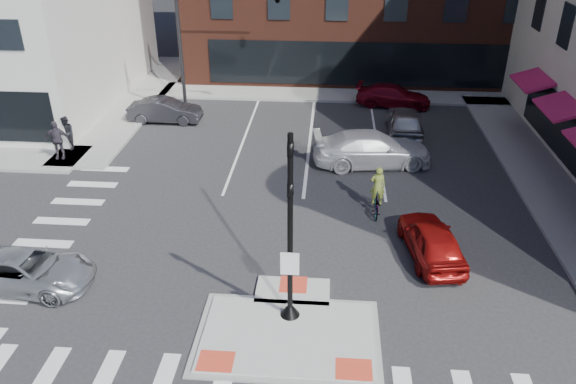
# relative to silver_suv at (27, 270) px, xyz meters

# --- Properties ---
(ground) EXTENTS (120.00, 120.00, 0.00)m
(ground) POSITION_rel_silver_suv_xyz_m (8.74, -1.32, -0.62)
(ground) COLOR #28282B
(ground) RESTS_ON ground
(refuge_island) EXTENTS (5.40, 4.65, 0.13)m
(refuge_island) POSITION_rel_silver_suv_xyz_m (8.74, -1.58, -0.57)
(refuge_island) COLOR gray
(refuge_island) RESTS_ON ground
(sidewalk_nw) EXTENTS (23.50, 20.50, 0.15)m
(sidewalk_nw) POSITION_rel_silver_suv_xyz_m (-8.02, 13.97, -0.55)
(sidewalk_nw) COLOR gray
(sidewalk_nw) RESTS_ON ground
(sidewalk_e) EXTENTS (3.00, 24.00, 0.15)m
(sidewalk_e) POSITION_rel_silver_suv_xyz_m (19.54, 8.68, -0.55)
(sidewalk_e) COLOR gray
(sidewalk_e) RESTS_ON ground
(sidewalk_n) EXTENTS (26.00, 3.00, 0.15)m
(sidewalk_n) POSITION_rel_silver_suv_xyz_m (11.74, 20.68, -0.55)
(sidewalk_n) COLOR gray
(sidewalk_n) RESTS_ON ground
(signal_pole) EXTENTS (0.60, 0.60, 5.98)m
(signal_pole) POSITION_rel_silver_suv_xyz_m (8.74, -0.93, 1.74)
(signal_pole) COLOR black
(signal_pole) RESTS_ON refuge_island
(mast_arm_signal) EXTENTS (6.10, 2.24, 8.00)m
(mast_arm_signal) POSITION_rel_silver_suv_xyz_m (5.27, 16.68, 5.59)
(mast_arm_signal) COLOR black
(mast_arm_signal) RESTS_ON ground
(silver_suv) EXTENTS (4.58, 2.32, 1.24)m
(silver_suv) POSITION_rel_silver_suv_xyz_m (0.00, 0.00, 0.00)
(silver_suv) COLOR #B8BBC0
(silver_suv) RESTS_ON ground
(red_sedan) EXTENTS (2.24, 4.25, 1.38)m
(red_sedan) POSITION_rel_silver_suv_xyz_m (13.50, 2.78, 0.07)
(red_sedan) COLOR maroon
(red_sedan) RESTS_ON ground
(white_pickup) EXTENTS (5.85, 3.04, 1.62)m
(white_pickup) POSITION_rel_silver_suv_xyz_m (11.81, 10.38, 0.19)
(white_pickup) COLOR white
(white_pickup) RESTS_ON ground
(bg_car_dark) EXTENTS (4.08, 1.44, 1.34)m
(bg_car_dark) POSITION_rel_silver_suv_xyz_m (0.44, 15.20, 0.05)
(bg_car_dark) COLOR #28282D
(bg_car_dark) RESTS_ON ground
(bg_car_silver) EXTENTS (2.00, 4.62, 1.55)m
(bg_car_silver) POSITION_rel_silver_suv_xyz_m (13.74, 14.27, 0.15)
(bg_car_silver) COLOR #A7AAAE
(bg_car_silver) RESTS_ON ground
(bg_car_red) EXTENTS (4.68, 2.47, 1.29)m
(bg_car_red) POSITION_rel_silver_suv_xyz_m (13.55, 18.90, 0.03)
(bg_car_red) COLOR maroon
(bg_car_red) RESTS_ON ground
(cyclist) EXTENTS (0.63, 1.66, 2.09)m
(cyclist) POSITION_rel_silver_suv_xyz_m (11.74, 5.68, 0.08)
(cyclist) COLOR #3F3F44
(cyclist) RESTS_ON ground
(pedestrian_a) EXTENTS (1.06, 1.04, 1.72)m
(pedestrian_a) POSITION_rel_silver_suv_xyz_m (-3.26, 10.68, 0.39)
(pedestrian_a) COLOR black
(pedestrian_a) RESTS_ON sidewalk_nw
(pedestrian_b) EXTENTS (1.19, 0.69, 1.90)m
(pedestrian_b) POSITION_rel_silver_suv_xyz_m (-3.26, 9.61, 0.48)
(pedestrian_b) COLOR #36303B
(pedestrian_b) RESTS_ON sidewalk_nw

